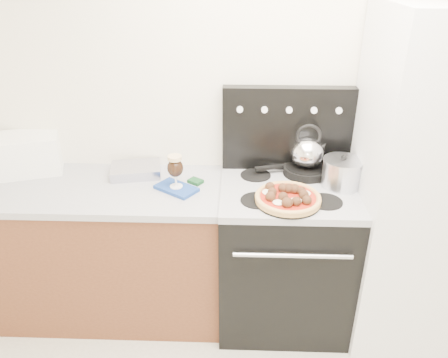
{
  "coord_description": "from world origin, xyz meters",
  "views": [
    {
      "loc": [
        -0.21,
        -0.99,
        2.07
      ],
      "look_at": [
        -0.28,
        1.05,
        1.03
      ],
      "focal_mm": 35.0,
      "sensor_mm": 36.0,
      "label": 1
    }
  ],
  "objects_px": {
    "oven_mitt": "(176,188)",
    "toaster_oven": "(29,153)",
    "stock_pot": "(342,174)",
    "skillet": "(305,170)",
    "stove_body": "(283,257)",
    "beer_glass": "(175,171)",
    "fridge": "(418,188)",
    "pizza": "(288,197)",
    "base_cabinet": "(105,252)",
    "tea_kettle": "(307,149)",
    "pizza_pan": "(288,202)"
  },
  "relations": [
    {
      "from": "beer_glass",
      "to": "skillet",
      "type": "bearing_deg",
      "value": 14.32
    },
    {
      "from": "skillet",
      "to": "tea_kettle",
      "type": "bearing_deg",
      "value": 0.0
    },
    {
      "from": "stove_body",
      "to": "toaster_oven",
      "type": "distance_m",
      "value": 1.67
    },
    {
      "from": "toaster_oven",
      "to": "skillet",
      "type": "height_order",
      "value": "toaster_oven"
    },
    {
      "from": "base_cabinet",
      "to": "pizza_pan",
      "type": "xyz_separation_m",
      "value": [
        1.08,
        -0.19,
        0.5
      ]
    },
    {
      "from": "pizza_pan",
      "to": "stock_pot",
      "type": "bearing_deg",
      "value": 31.99
    },
    {
      "from": "fridge",
      "to": "pizza_pan",
      "type": "distance_m",
      "value": 0.73
    },
    {
      "from": "skillet",
      "to": "pizza_pan",
      "type": "bearing_deg",
      "value": -111.62
    },
    {
      "from": "pizza_pan",
      "to": "base_cabinet",
      "type": "bearing_deg",
      "value": 170.23
    },
    {
      "from": "pizza_pan",
      "to": "stock_pot",
      "type": "distance_m",
      "value": 0.38
    },
    {
      "from": "stock_pot",
      "to": "base_cabinet",
      "type": "bearing_deg",
      "value": -179.63
    },
    {
      "from": "fridge",
      "to": "pizza_pan",
      "type": "relative_size",
      "value": 5.53
    },
    {
      "from": "stock_pot",
      "to": "pizza_pan",
      "type": "bearing_deg",
      "value": -148.01
    },
    {
      "from": "base_cabinet",
      "to": "pizza",
      "type": "xyz_separation_m",
      "value": [
        1.08,
        -0.19,
        0.53
      ]
    },
    {
      "from": "base_cabinet",
      "to": "fridge",
      "type": "relative_size",
      "value": 0.76
    },
    {
      "from": "stove_body",
      "to": "oven_mitt",
      "type": "distance_m",
      "value": 0.79
    },
    {
      "from": "base_cabinet",
      "to": "skillet",
      "type": "distance_m",
      "value": 1.33
    },
    {
      "from": "tea_kettle",
      "to": "beer_glass",
      "type": "bearing_deg",
      "value": -153.26
    },
    {
      "from": "stove_body",
      "to": "pizza",
      "type": "relative_size",
      "value": 2.55
    },
    {
      "from": "pizza",
      "to": "stock_pot",
      "type": "xyz_separation_m",
      "value": [
        0.31,
        0.2,
        0.04
      ]
    },
    {
      "from": "toaster_oven",
      "to": "beer_glass",
      "type": "height_order",
      "value": "toaster_oven"
    },
    {
      "from": "base_cabinet",
      "to": "toaster_oven",
      "type": "height_order",
      "value": "toaster_oven"
    },
    {
      "from": "fridge",
      "to": "oven_mitt",
      "type": "relative_size",
      "value": 8.11
    },
    {
      "from": "base_cabinet",
      "to": "stove_body",
      "type": "height_order",
      "value": "stove_body"
    },
    {
      "from": "pizza",
      "to": "toaster_oven",
      "type": "bearing_deg",
      "value": 166.26
    },
    {
      "from": "beer_glass",
      "to": "pizza",
      "type": "bearing_deg",
      "value": -14.18
    },
    {
      "from": "oven_mitt",
      "to": "tea_kettle",
      "type": "xyz_separation_m",
      "value": [
        0.75,
        0.19,
        0.17
      ]
    },
    {
      "from": "stove_body",
      "to": "pizza_pan",
      "type": "bearing_deg",
      "value": -97.34
    },
    {
      "from": "stove_body",
      "to": "pizza",
      "type": "height_order",
      "value": "pizza"
    },
    {
      "from": "oven_mitt",
      "to": "pizza",
      "type": "height_order",
      "value": "pizza"
    },
    {
      "from": "stock_pot",
      "to": "skillet",
      "type": "bearing_deg",
      "value": 139.83
    },
    {
      "from": "stove_body",
      "to": "toaster_oven",
      "type": "bearing_deg",
      "value": 172.2
    },
    {
      "from": "toaster_oven",
      "to": "stock_pot",
      "type": "bearing_deg",
      "value": -23.41
    },
    {
      "from": "stove_body",
      "to": "beer_glass",
      "type": "relative_size",
      "value": 4.53
    },
    {
      "from": "tea_kettle",
      "to": "stove_body",
      "type": "bearing_deg",
      "value": -109.9
    },
    {
      "from": "tea_kettle",
      "to": "oven_mitt",
      "type": "bearing_deg",
      "value": -153.26
    },
    {
      "from": "fridge",
      "to": "pizza",
      "type": "relative_size",
      "value": 5.51
    },
    {
      "from": "stove_body",
      "to": "beer_glass",
      "type": "distance_m",
      "value": 0.85
    },
    {
      "from": "toaster_oven",
      "to": "pizza_pan",
      "type": "bearing_deg",
      "value": -31.61
    },
    {
      "from": "oven_mitt",
      "to": "beer_glass",
      "type": "height_order",
      "value": "beer_glass"
    },
    {
      "from": "skillet",
      "to": "base_cabinet",
      "type": "bearing_deg",
      "value": -172.63
    },
    {
      "from": "base_cabinet",
      "to": "stove_body",
      "type": "relative_size",
      "value": 1.65
    },
    {
      "from": "oven_mitt",
      "to": "toaster_oven",
      "type": "bearing_deg",
      "value": 166.55
    },
    {
      "from": "oven_mitt",
      "to": "tea_kettle",
      "type": "distance_m",
      "value": 0.79
    },
    {
      "from": "stock_pot",
      "to": "oven_mitt",
      "type": "bearing_deg",
      "value": -177.43
    },
    {
      "from": "stove_body",
      "to": "pizza_pan",
      "type": "distance_m",
      "value": 0.51
    },
    {
      "from": "fridge",
      "to": "stove_body",
      "type": "bearing_deg",
      "value": 177.95
    },
    {
      "from": "toaster_oven",
      "to": "skillet",
      "type": "bearing_deg",
      "value": -18.89
    },
    {
      "from": "pizza_pan",
      "to": "stove_body",
      "type": "bearing_deg",
      "value": 82.66
    },
    {
      "from": "base_cabinet",
      "to": "pizza",
      "type": "height_order",
      "value": "pizza"
    }
  ]
}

